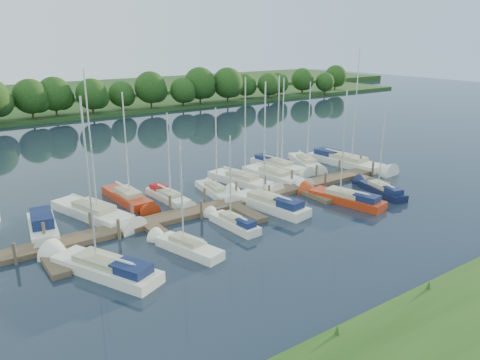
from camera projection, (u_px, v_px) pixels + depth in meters
ground at (286, 235)px, 36.02m from camera, size 260.00×260.00×0.00m
dock at (233, 206)px, 41.68m from camera, size 40.00×6.00×0.40m
mooring_pilings at (226, 198)px, 42.44m from camera, size 38.24×2.84×2.00m
far_shore at (46, 109)px, 94.60m from camera, size 180.00×30.00×0.60m
distant_hill at (20, 95)px, 114.03m from camera, size 220.00×40.00×1.40m
treeline at (57, 97)px, 83.19m from camera, size 147.85×9.83×8.10m
motorboat at (43, 228)px, 36.35m from camera, size 2.81×6.96×2.00m
sailboat_n_2 at (96, 215)px, 39.41m from camera, size 4.81×10.11×12.78m
sailboat_n_3 at (129, 199)px, 43.05m from camera, size 2.39×8.21×10.55m
sailboat_n_4 at (169, 197)px, 43.48m from camera, size 1.97×6.72×8.58m
sailboat_n_5 at (216, 192)px, 45.10m from camera, size 2.30×6.91×8.77m
sailboat_n_6 at (243, 182)px, 48.13m from camera, size 3.57×8.96×11.33m
sailboat_n_7 at (275, 177)px, 49.83m from camera, size 2.80×8.97×11.29m
sailboat_n_8 at (279, 166)px, 53.84m from camera, size 2.78×8.52×10.64m
sailboat_n_9 at (306, 163)px, 55.10m from camera, size 4.23×7.91×10.11m
sailboat_n_10 at (348, 163)px, 55.00m from camera, size 3.71×11.14×13.92m
sailboat_s_0 at (102, 268)px, 30.24m from camera, size 5.47×9.08×11.82m
sailboat_s_1 at (186, 248)px, 33.31m from camera, size 2.99×6.48×8.43m
sailboat_s_2 at (233, 223)px, 37.48m from camera, size 1.77×5.98×7.77m
sailboat_s_3 at (268, 204)px, 41.58m from camera, size 3.41×9.08×11.55m
sailboat_s_4 at (344, 199)px, 42.98m from camera, size 3.48×8.41×10.67m
sailboat_s_5 at (381, 190)px, 45.44m from camera, size 2.93×6.81×8.70m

